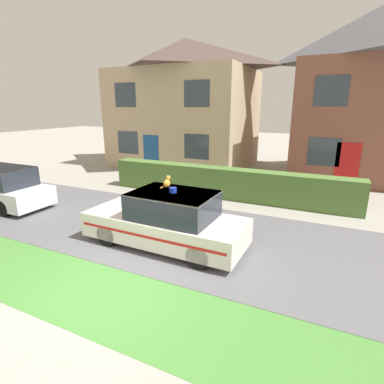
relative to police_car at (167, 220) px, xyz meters
The scene contains 8 objects.
ground_plane 2.56m from the police_car, 91.13° to the right, with size 80.00×80.00×0.00m, color gray.
road_strip 1.14m from the police_car, 93.13° to the left, with size 28.00×5.01×0.01m, color #5B5B60.
lawn_verge 2.69m from the police_car, 91.07° to the right, with size 28.00×1.95×0.01m, color #478438.
garden_hedge 4.86m from the police_car, 91.00° to the left, with size 10.24×0.74×1.24m, color #4C7233.
police_car is the anchor object (origin of this frame).
cat 1.05m from the police_car, 27.22° to the right, with size 0.20×0.35×0.30m.
house_left 12.40m from the police_car, 114.13° to the left, with size 8.39×6.59×7.53m.
house_right 13.06m from the police_car, 64.92° to the left, with size 7.37×5.94×8.25m.
Camera 1 is at (3.84, -4.01, 3.64)m, focal length 28.00 mm.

